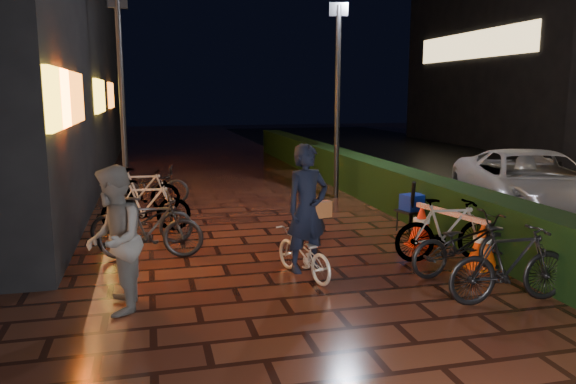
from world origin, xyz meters
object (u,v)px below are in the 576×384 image
object	(u,v)px
van	(531,185)
cyclist	(305,229)
cart_assembly	(413,204)
traffic_barrier	(450,233)
bystander_person	(114,240)

from	to	relation	value
van	cyclist	distance (m)	6.40
cyclist	cart_assembly	world-z (taller)	cyclist
cart_assembly	cyclist	bearing A→B (deg)	-141.87
traffic_barrier	van	bearing A→B (deg)	34.43
traffic_barrier	cart_assembly	distance (m)	1.68
cyclist	cart_assembly	xyz separation A→B (m)	(2.78, 2.19, -0.19)
cyclist	van	bearing A→B (deg)	24.85
bystander_person	traffic_barrier	size ratio (longest dim) A/B	0.96
van	traffic_barrier	bearing A→B (deg)	-127.67
bystander_person	cart_assembly	size ratio (longest dim) A/B	1.72
van	cyclist	size ratio (longest dim) A/B	2.65
cyclist	bystander_person	bearing A→B (deg)	-165.53
cart_assembly	traffic_barrier	bearing A→B (deg)	-94.96
traffic_barrier	cart_assembly	bearing A→B (deg)	85.04
van	cart_assembly	distance (m)	3.07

